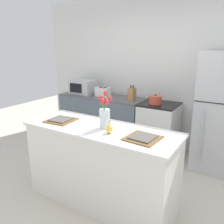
% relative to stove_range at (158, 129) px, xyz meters
% --- Properties ---
extents(ground_plane, '(10.00, 10.00, 0.00)m').
position_rel_stove_range_xyz_m(ground_plane, '(-0.10, -1.60, -0.45)').
color(ground_plane, beige).
extents(back_wall, '(5.20, 0.08, 2.70)m').
position_rel_stove_range_xyz_m(back_wall, '(-0.10, 0.40, 0.90)').
color(back_wall, silver).
rests_on(back_wall, ground_plane).
extents(kitchen_island, '(1.80, 0.66, 0.96)m').
position_rel_stove_range_xyz_m(kitchen_island, '(-0.10, -1.60, 0.03)').
color(kitchen_island, silver).
rests_on(kitchen_island, ground_plane).
extents(back_counter, '(1.68, 0.60, 0.91)m').
position_rel_stove_range_xyz_m(back_counter, '(-1.16, 0.00, 0.00)').
color(back_counter, slate).
rests_on(back_counter, ground_plane).
extents(stove_range, '(0.60, 0.61, 0.91)m').
position_rel_stove_range_xyz_m(stove_range, '(0.00, 0.00, 0.00)').
color(stove_range, silver).
rests_on(stove_range, ground_plane).
extents(refrigerator, '(0.68, 0.67, 1.77)m').
position_rel_stove_range_xyz_m(refrigerator, '(0.95, 0.00, 0.43)').
color(refrigerator, '#B7BABC').
rests_on(refrigerator, ground_plane).
extents(flower_vase, '(0.15, 0.14, 0.43)m').
position_rel_stove_range_xyz_m(flower_vase, '(-0.05, -1.58, 0.65)').
color(flower_vase, silver).
rests_on(flower_vase, kitchen_island).
extents(pear_figurine, '(0.08, 0.08, 0.13)m').
position_rel_stove_range_xyz_m(pear_figurine, '(0.08, -1.69, 0.56)').
color(pear_figurine, '#E5CC4C').
rests_on(pear_figurine, kitchen_island).
extents(plate_setting_left, '(0.34, 0.34, 0.02)m').
position_rel_stove_range_xyz_m(plate_setting_left, '(-0.65, -1.65, 0.51)').
color(plate_setting_left, brown).
rests_on(plate_setting_left, kitchen_island).
extents(plate_setting_right, '(0.34, 0.34, 0.02)m').
position_rel_stove_range_xyz_m(plate_setting_right, '(0.45, -1.65, 0.51)').
color(plate_setting_right, brown).
rests_on(plate_setting_right, kitchen_island).
extents(toaster, '(0.28, 0.18, 0.17)m').
position_rel_stove_range_xyz_m(toaster, '(-1.13, -0.01, 0.54)').
color(toaster, silver).
rests_on(toaster, back_counter).
extents(cooking_pot, '(0.21, 0.21, 0.16)m').
position_rel_stove_range_xyz_m(cooking_pot, '(-0.06, -0.05, 0.52)').
color(cooking_pot, '#CC4C38').
rests_on(cooking_pot, stove_range).
extents(microwave, '(0.48, 0.37, 0.27)m').
position_rel_stove_range_xyz_m(microwave, '(-1.61, -0.00, 0.59)').
color(microwave, '#B7BABC').
rests_on(microwave, back_counter).
extents(knife_block, '(0.10, 0.14, 0.27)m').
position_rel_stove_range_xyz_m(knife_block, '(-0.51, -0.04, 0.57)').
color(knife_block, '#A37547').
rests_on(knife_block, back_counter).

